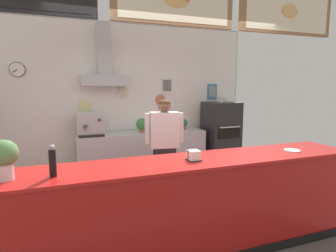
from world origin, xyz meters
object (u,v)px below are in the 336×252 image
object	(u,v)px
espresso_machine	(90,124)
potted_thyme	(184,124)
basil_vase	(4,158)
pepper_grinder	(52,161)
napkin_holder	(194,156)
shop_worker	(164,149)
pizza_oven	(221,136)
potted_basil	(143,125)
condiment_plate	(292,150)

from	to	relation	value
espresso_machine	potted_thyme	size ratio (longest dim) A/B	2.24
basil_vase	pepper_grinder	world-z (taller)	basil_vase
potted_thyme	napkin_holder	world-z (taller)	napkin_holder
espresso_machine	potted_thyme	bearing A→B (deg)	-0.14
shop_worker	basil_vase	xyz separation A→B (m)	(-1.85, -1.33, 0.36)
pizza_oven	potted_basil	size ratio (longest dim) A/B	5.74
shop_worker	basil_vase	world-z (taller)	shop_worker
napkin_holder	pepper_grinder	bearing A→B (deg)	-177.36
espresso_machine	basil_vase	xyz separation A→B (m)	(-0.90, -2.67, 0.11)
espresso_machine	condiment_plate	size ratio (longest dim) A/B	2.58
espresso_machine	pizza_oven	bearing A→B (deg)	-2.05
basil_vase	pepper_grinder	size ratio (longest dim) A/B	1.21
pizza_oven	condiment_plate	bearing A→B (deg)	-102.79
napkin_holder	potted_basil	bearing A→B (deg)	86.26
pizza_oven	pepper_grinder	distance (m)	4.15
pizza_oven	potted_thyme	size ratio (longest dim) A/B	7.15
shop_worker	condiment_plate	xyz separation A→B (m)	(1.13, -1.33, 0.18)
pizza_oven	napkin_holder	distance (m)	3.18
potted_thyme	condiment_plate	world-z (taller)	potted_thyme
pizza_oven	basil_vase	size ratio (longest dim) A/B	4.63
condiment_plate	napkin_holder	bearing A→B (deg)	178.99
pizza_oven	potted_thyme	bearing A→B (deg)	173.70
potted_thyme	potted_basil	size ratio (longest dim) A/B	0.80
potted_basil	basil_vase	distance (m)	3.26
basil_vase	espresso_machine	bearing A→B (deg)	71.41
potted_thyme	napkin_holder	distance (m)	2.84
pizza_oven	shop_worker	size ratio (longest dim) A/B	0.98
espresso_machine	condiment_plate	world-z (taller)	espresso_machine
condiment_plate	basil_vase	size ratio (longest dim) A/B	0.56
espresso_machine	pepper_grinder	size ratio (longest dim) A/B	1.75
shop_worker	potted_thyme	xyz separation A→B (m)	(0.89, 1.34, 0.17)
pizza_oven	shop_worker	xyz separation A→B (m)	(-1.71, -1.25, 0.12)
pepper_grinder	pizza_oven	bearing A→B (deg)	39.33
condiment_plate	shop_worker	bearing A→B (deg)	130.19
espresso_machine	basil_vase	world-z (taller)	basil_vase
potted_thyme	condiment_plate	distance (m)	2.68
basil_vase	napkin_holder	world-z (taller)	basil_vase
shop_worker	pepper_grinder	bearing A→B (deg)	52.32
pizza_oven	condiment_plate	size ratio (longest dim) A/B	8.25
pizza_oven	potted_basil	distance (m)	1.71
espresso_machine	potted_thyme	world-z (taller)	espresso_machine
pepper_grinder	espresso_machine	bearing A→B (deg)	78.77
potted_basil	basil_vase	size ratio (longest dim) A/B	0.81
potted_basil	napkin_holder	world-z (taller)	potted_basil
condiment_plate	espresso_machine	bearing A→B (deg)	127.77
espresso_machine	napkin_holder	xyz separation A→B (m)	(0.80, -2.65, -0.03)
potted_basil	napkin_holder	bearing A→B (deg)	-93.74
condiment_plate	basil_vase	xyz separation A→B (m)	(-2.97, -0.00, 0.18)
shop_worker	pepper_grinder	size ratio (longest dim) A/B	5.74
potted_basil	espresso_machine	bearing A→B (deg)	179.27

